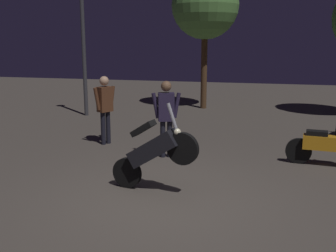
# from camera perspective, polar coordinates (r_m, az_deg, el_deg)

# --- Properties ---
(ground_plane) EXTENTS (40.00, 40.00, 0.00)m
(ground_plane) POSITION_cam_1_polar(r_m,az_deg,el_deg) (6.85, -0.80, -10.67)
(ground_plane) COLOR #4C443D
(motorcycle_black_foreground) EXTENTS (1.65, 0.46, 1.63)m
(motorcycle_black_foreground) POSITION_cam_1_polar(r_m,az_deg,el_deg) (7.01, -2.09, -3.69)
(motorcycle_black_foreground) COLOR black
(motorcycle_black_foreground) RESTS_ON ground_plane
(motorcycle_orange_parked_right) EXTENTS (1.66, 0.39, 1.11)m
(motorcycle_orange_parked_right) POSITION_cam_1_polar(r_m,az_deg,el_deg) (9.22, 21.59, -2.68)
(motorcycle_orange_parked_right) COLOR black
(motorcycle_orange_parked_right) RESTS_ON ground_plane
(person_rider_beside) EXTENTS (0.41, 0.63, 1.77)m
(person_rider_beside) POSITION_cam_1_polar(r_m,az_deg,el_deg) (10.41, -9.01, 3.17)
(person_rider_beside) COLOR black
(person_rider_beside) RESTS_ON ground_plane
(person_bystander_far) EXTENTS (0.66, 0.34, 1.77)m
(person_bystander_far) POSITION_cam_1_polar(r_m,az_deg,el_deg) (9.09, -0.26, 2.03)
(person_bystander_far) COLOR black
(person_bystander_far) RESTS_ON ground_plane
(streetlamp_near) EXTENTS (0.36, 0.36, 4.59)m
(streetlamp_near) POSITION_cam_1_polar(r_m,az_deg,el_deg) (14.59, -12.05, 12.98)
(streetlamp_near) COLOR #38383D
(streetlamp_near) RESTS_ON ground_plane
(tree_left_bg) EXTENTS (2.58, 2.58, 5.29)m
(tree_left_bg) POSITION_cam_1_polar(r_m,az_deg,el_deg) (16.00, 5.33, 16.73)
(tree_left_bg) COLOR #4C331E
(tree_left_bg) RESTS_ON ground_plane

